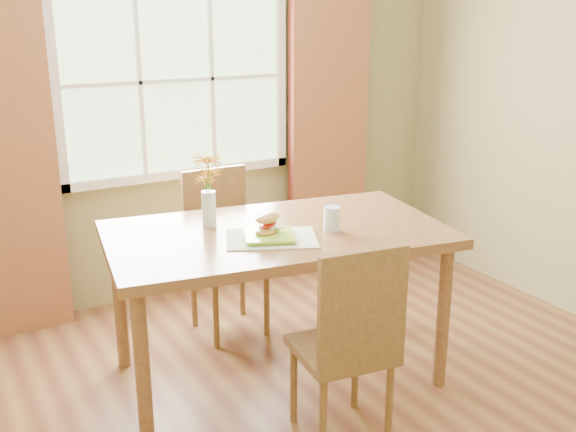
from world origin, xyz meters
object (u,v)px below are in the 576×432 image
(chair_near, at_px, (350,338))
(croissant_sandwich, at_px, (268,224))
(dining_table, at_px, (277,245))
(flower_vase, at_px, (208,183))
(chair_far, at_px, (222,243))
(water_glass, at_px, (332,219))

(chair_near, bearing_deg, croissant_sandwich, 105.72)
(dining_table, distance_m, croissant_sandwich, 0.21)
(flower_vase, bearing_deg, chair_far, 59.59)
(chair_near, height_order, chair_far, chair_far)
(chair_far, relative_size, flower_vase, 2.61)
(chair_far, height_order, water_glass, chair_far)
(chair_far, relative_size, water_glass, 7.95)
(chair_near, bearing_deg, flower_vase, 113.51)
(dining_table, distance_m, flower_vase, 0.49)
(chair_far, bearing_deg, water_glass, -74.73)
(dining_table, height_order, chair_near, chair_near)
(dining_table, xyz_separation_m, flower_vase, (-0.28, 0.23, 0.32))
(chair_near, distance_m, water_glass, 0.71)
(croissant_sandwich, height_order, flower_vase, flower_vase)
(chair_near, height_order, croissant_sandwich, chair_near)
(chair_far, distance_m, croissant_sandwich, 0.88)
(water_glass, bearing_deg, flower_vase, 143.51)
(dining_table, relative_size, water_glass, 14.75)
(flower_vase, bearing_deg, chair_near, -73.91)
(croissant_sandwich, distance_m, water_glass, 0.35)
(dining_table, bearing_deg, croissant_sandwich, -129.46)
(chair_near, relative_size, water_glass, 7.83)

